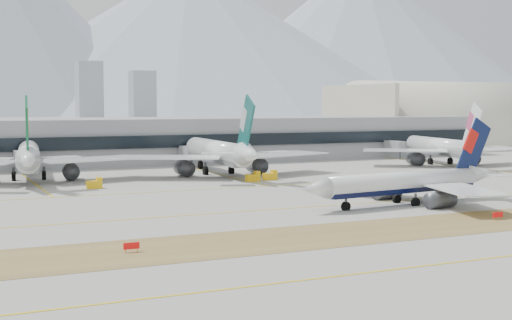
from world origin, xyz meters
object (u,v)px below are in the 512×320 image
widebody_eva (28,158)px  widebody_cathay (220,153)px  terminal (115,140)px  hangar (439,147)px  taxiing_airliner (409,183)px  widebody_china_air (442,148)px

widebody_eva → widebody_cathay: 51.29m
terminal → hangar: 156.05m
taxiing_airliner → terminal: bearing=-83.6°
widebody_cathay → terminal: (-16.78, 53.62, 1.51)m
widebody_cathay → widebody_china_air: bearing=-85.6°
taxiing_airliner → hangar: (125.64, 144.69, -4.02)m
widebody_eva → terminal: (34.12, 47.30, 1.62)m
widebody_eva → taxiing_airliner: bearing=-133.4°
taxiing_airliner → widebody_china_air: bearing=-139.8°
taxiing_airliner → widebody_eva: size_ratio=0.83×
widebody_china_air → hangar: 94.34m
terminal → widebody_cathay: bearing=-72.6°
widebody_eva → terminal: 58.34m
terminal → taxiing_airliner: bearing=-76.9°
widebody_cathay → taxiing_airliner: bearing=-166.1°
widebody_cathay → hangar: size_ratio=0.69×
terminal → widebody_eva: bearing=-125.8°
hangar → widebody_eva: bearing=-160.3°
widebody_china_air → hangar: bearing=-25.3°
taxiing_airliner → terminal: (-28.92, 124.53, 3.35)m
widebody_eva → hangar: 200.46m
widebody_china_air → hangar: (59.04, 73.39, -5.33)m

